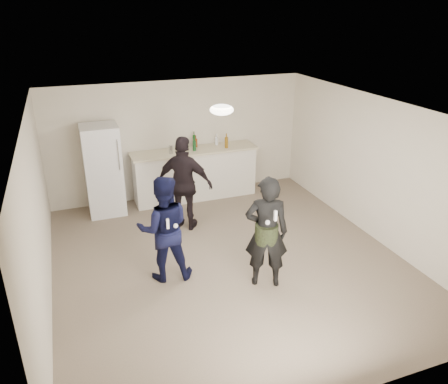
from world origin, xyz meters
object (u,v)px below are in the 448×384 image
object	(u,v)px
shaker	(171,150)
man	(164,229)
counter	(195,175)
spectator	(185,184)
fridge	(103,170)
woman	(266,232)

from	to	relation	value
shaker	man	distance (m)	2.82
counter	spectator	distance (m)	1.48
shaker	spectator	bearing A→B (deg)	-92.97
fridge	man	size ratio (longest dim) A/B	1.08
man	shaker	bearing A→B (deg)	-96.86
shaker	spectator	size ratio (longest dim) A/B	0.10
shaker	woman	world-z (taller)	woman
counter	fridge	world-z (taller)	fridge
counter	woman	size ratio (longest dim) A/B	1.50
fridge	shaker	size ratio (longest dim) A/B	10.59
man	woman	world-z (taller)	woman
woman	counter	bearing A→B (deg)	-66.62
man	counter	bearing A→B (deg)	-105.88
fridge	spectator	size ratio (longest dim) A/B	1.01
man	spectator	xyz separation A→B (m)	(0.72, 1.45, 0.06)
fridge	woman	size ratio (longest dim) A/B	1.04
shaker	spectator	distance (m)	1.26
woman	spectator	world-z (taller)	spectator
man	spectator	distance (m)	1.63
man	fridge	bearing A→B (deg)	-68.15
spectator	man	bearing A→B (deg)	97.15
fridge	man	xyz separation A→B (m)	(0.59, -2.69, -0.07)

